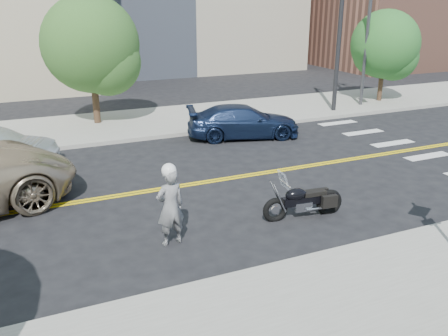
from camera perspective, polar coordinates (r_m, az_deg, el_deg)
The scene contains 9 objects.
ground_plane at distance 13.68m, azimuth -6.46°, elevation -2.36°, with size 120.00×120.00×0.00m, color black.
sidewalk_far at distance 20.62m, azimuth -12.81°, elevation 5.03°, with size 60.00×5.00×0.15m, color #9E9B91.
lamp_post at distance 24.39m, azimuth 17.00°, elevation 16.57°, with size 0.16×0.16×8.00m, color #4C4C51.
traffic_light at distance 22.00m, azimuth 15.44°, elevation 17.84°, with size 0.28×4.50×7.00m.
motorcyclist at distance 10.26m, azimuth -6.48°, elevation -4.41°, with size 0.69×0.51×1.87m.
motorcycle at distance 11.74m, azimuth 9.62°, elevation -3.02°, with size 2.05×0.62×1.25m, color black, non-canonical shape.
parked_car_blue at distance 18.50m, azimuth 2.34°, elevation 5.63°, with size 1.77×4.35×1.26m, color #172647.
tree_far_a at distance 20.50m, azimuth -15.76°, elevation 14.13°, with size 3.92×3.92×5.36m.
tree_far_b at distance 25.79m, azimuth 18.80°, elevation 13.91°, with size 3.39×3.39×4.69m.
Camera 1 is at (-3.67, -12.17, 5.08)m, focal length 38.00 mm.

